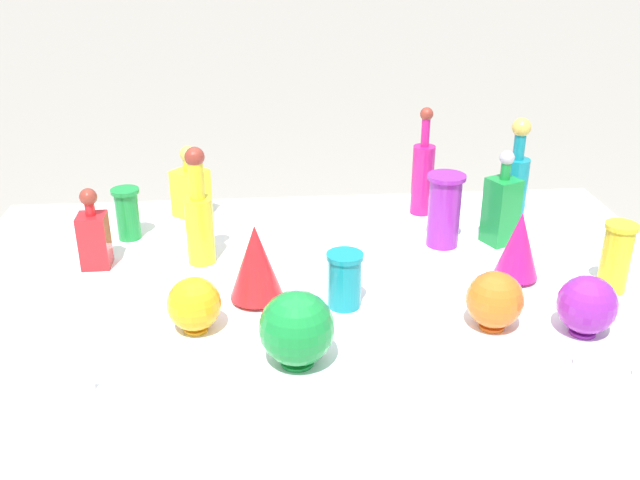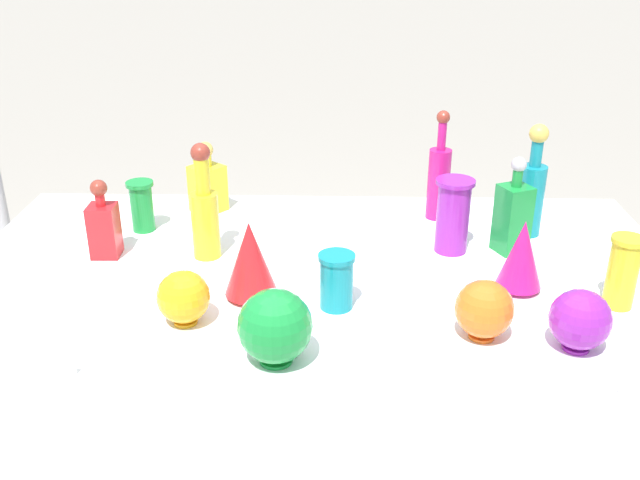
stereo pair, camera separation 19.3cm
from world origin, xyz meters
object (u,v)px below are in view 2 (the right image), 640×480
object	(u,v)px
round_bowl_3	(580,320)
tall_bottle_1	(532,190)
fluted_vase_0	(522,255)
round_bowl_2	(183,297)
tall_bottle_0	(439,178)
square_decanter_0	(208,184)
round_bowl_0	(484,309)
cardboard_box_behind_left	(257,267)
slender_vase_2	(623,270)
round_bowl_1	(275,326)
square_decanter_1	(104,226)
tall_bottle_2	(205,212)
square_decanter_2	(513,215)
slender_vase_3	(453,213)
fluted_vase_1	(250,259)
slender_vase_0	(337,279)
slender_vase_1	(142,204)

from	to	relation	value
round_bowl_3	tall_bottle_1	bearing A→B (deg)	86.48
fluted_vase_0	round_bowl_2	distance (m)	0.87
tall_bottle_0	fluted_vase_0	size ratio (longest dim) A/B	1.82
round_bowl_2	square_decanter_0	bearing A→B (deg)	95.15
round_bowl_0	fluted_vase_0	bearing A→B (deg)	60.10
tall_bottle_0	cardboard_box_behind_left	xyz separation A→B (m)	(-0.70, 0.86, -0.76)
slender_vase_2	round_bowl_1	size ratio (longest dim) A/B	1.09
square_decanter_1	round_bowl_0	distance (m)	1.09
tall_bottle_2	round_bowl_2	size ratio (longest dim) A/B	2.49
square_decanter_0	square_decanter_2	xyz separation A→B (m)	(0.94, -0.29, 0.02)
square_decanter_2	slender_vase_2	size ratio (longest dim) A/B	1.53
square_decanter_0	slender_vase_3	xyz separation A→B (m)	(0.76, -0.29, 0.02)
tall_bottle_2	slender_vase_3	world-z (taller)	tall_bottle_2
fluted_vase_1	square_decanter_2	bearing A→B (deg)	22.25
round_bowl_2	cardboard_box_behind_left	xyz separation A→B (m)	(-0.02, 1.55, -0.70)
square_decanter_2	round_bowl_2	size ratio (longest dim) A/B	2.12
slender_vase_0	fluted_vase_1	xyz separation A→B (m)	(-0.22, 0.05, 0.03)
round_bowl_1	slender_vase_2	bearing A→B (deg)	17.88
square_decanter_2	fluted_vase_0	bearing A→B (deg)	-96.69
slender_vase_3	tall_bottle_0	bearing A→B (deg)	92.42
slender_vase_2	fluted_vase_0	xyz separation A→B (m)	(-0.23, 0.08, 0.00)
tall_bottle_0	cardboard_box_behind_left	bearing A→B (deg)	129.28
square_decanter_2	fluted_vase_1	bearing A→B (deg)	-157.75
square_decanter_2	fluted_vase_1	distance (m)	0.78
slender_vase_0	square_decanter_1	bearing A→B (deg)	157.16
fluted_vase_1	round_bowl_1	world-z (taller)	fluted_vase_1
fluted_vase_0	round_bowl_1	size ratio (longest dim) A/B	1.13
round_bowl_1	round_bowl_0	bearing A→B (deg)	13.30
round_bowl_1	round_bowl_2	size ratio (longest dim) A/B	1.27
slender_vase_0	fluted_vase_0	distance (m)	0.49
tall_bottle_0	tall_bottle_2	xyz separation A→B (m)	(-0.70, -0.31, 0.00)
tall_bottle_0	round_bowl_0	distance (m)	0.73
fluted_vase_0	round_bowl_2	xyz separation A→B (m)	(-0.84, -0.19, -0.03)
square_decanter_2	fluted_vase_0	xyz separation A→B (m)	(-0.03, -0.24, -0.01)
square_decanter_1	fluted_vase_1	size ratio (longest dim) A/B	1.11
tall_bottle_0	square_decanter_1	size ratio (longest dim) A/B	1.53
square_decanter_1	round_bowl_3	distance (m)	1.30
slender_vase_0	round_bowl_2	world-z (taller)	slender_vase_0
fluted_vase_0	slender_vase_2	bearing A→B (deg)	-18.69
round_bowl_1	cardboard_box_behind_left	world-z (taller)	round_bowl_1
tall_bottle_1	square_decanter_2	xyz separation A→B (m)	(-0.08, -0.13, -0.03)
tall_bottle_1	fluted_vase_0	world-z (taller)	tall_bottle_1
tall_bottle_0	round_bowl_3	size ratio (longest dim) A/B	2.42
tall_bottle_0	square_decanter_2	bearing A→B (deg)	-53.85
tall_bottle_2	fluted_vase_1	xyz separation A→B (m)	(0.16, -0.24, -0.03)
slender_vase_2	round_bowl_2	size ratio (longest dim) A/B	1.39
slender_vase_2	tall_bottle_1	bearing A→B (deg)	105.52
square_decanter_2	square_decanter_0	bearing A→B (deg)	162.71
slender_vase_1	cardboard_box_behind_left	distance (m)	1.24
tall_bottle_1	round_bowl_0	bearing A→B (deg)	-112.14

